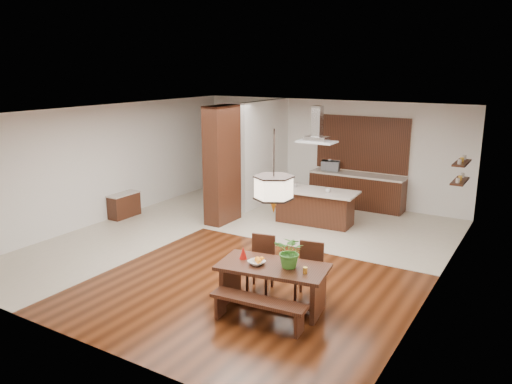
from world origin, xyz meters
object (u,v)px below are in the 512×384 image
Objects in this scene: kitchen_island at (315,206)px; pendant_lantern at (274,172)px; dining_bench at (258,312)px; hallway_console at (124,205)px; dining_table at (273,276)px; dining_chair_left at (260,264)px; dining_chair_right at (308,272)px; fruit_bowl at (257,263)px; range_hood at (317,124)px; foliage_plant at (291,251)px; island_cup at (328,190)px; microwave at (330,166)px.

pendant_lantern is at bearing -77.18° from kitchen_island.
kitchen_island reaches higher than dining_bench.
dining_table is at bearing -22.40° from hallway_console.
dining_chair_left reaches higher than dining_chair_right.
range_hood reaches higher than fruit_bowl.
range_hood reaches higher than foliage_plant.
foliage_plant reaches higher than dining_bench.
dining_chair_right is at bearing 59.78° from pendant_lantern.
foliage_plant is at bearing -74.24° from island_cup.
island_cup reaches higher than hallway_console.
island_cup is 0.25× the size of microwave.
dining_bench is at bearing -78.05° from kitchen_island.
foliage_plant is (-0.07, -0.52, 0.52)m from dining_chair_right.
range_hood reaches higher than hallway_console.
pendant_lantern is 1.51m from fruit_bowl.
microwave is at bearing 102.97° from fruit_bowl.
island_cup is (0.37, -0.08, 0.47)m from kitchen_island.
fruit_bowl reaches higher than dining_table.
microwave reaches higher than fruit_bowl.
pendant_lantern is (0.51, -0.46, 1.77)m from dining_chair_left.
dining_chair_left is 1.79× the size of foliage_plant.
dining_chair_right is 3.59× the size of fruit_bowl.
dining_chair_right is (6.08, -1.77, 0.16)m from hallway_console.
pendant_lantern is (-0.35, -0.59, 1.77)m from dining_chair_right.
dining_table is 1.23× the size of dining_bench.
range_hood is (-1.05, 4.52, 1.71)m from fruit_bowl.
foliage_plant is 4.34× the size of island_cup.
pendant_lantern reaches higher than dining_chair_left.
dining_table is 6.65m from microwave.
range_hood is 2.45m from microwave.
kitchen_island is at bearing 109.86° from foliage_plant.
dining_chair_left is 0.45× the size of kitchen_island.
island_cup is at bearing 102.07° from dining_table.
range_hood is at bearing 106.31° from pendant_lantern.
kitchen_island is (-1.64, 3.82, -0.03)m from dining_chair_right.
dining_chair_left reaches higher than dining_bench.
range_hood reaches higher than island_cup.
dining_chair_left is 7.77× the size of island_cup.
microwave is (4.00, 4.03, 0.77)m from hallway_console.
fruit_bowl reaches higher than hallway_console.
hallway_console is 0.47× the size of dining_table.
fruit_bowl is 0.53× the size of microwave.
island_cup is at bearing 22.23° from hallway_console.
dining_bench is 2.13m from pendant_lantern.
range_hood reaches higher than dining_chair_right.
dining_chair_left is at bearing -92.86° from microwave.
fruit_bowl is (-0.59, -0.70, 0.29)m from dining_chair_right.
dining_chair_left is at bearing 138.36° from pendant_lantern.
dining_chair_right is at bearing 82.57° from foliage_plant.
island_cup is (-0.69, 4.44, 0.16)m from fruit_bowl.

